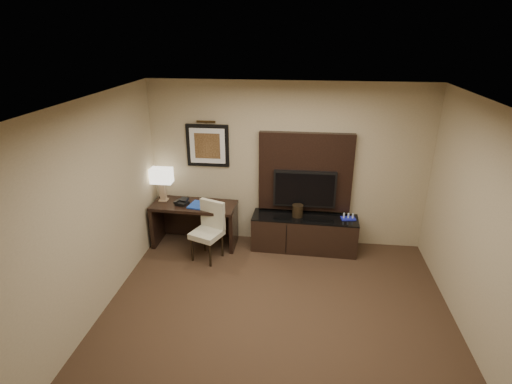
# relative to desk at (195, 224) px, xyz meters

# --- Properties ---
(floor) EXTENTS (4.50, 5.00, 0.01)m
(floor) POSITION_rel_desk_xyz_m (1.50, -2.15, -0.37)
(floor) COLOR #362418
(floor) RESTS_ON ground
(ceiling) EXTENTS (4.50, 5.00, 0.01)m
(ceiling) POSITION_rel_desk_xyz_m (1.50, -2.15, 2.33)
(ceiling) COLOR silver
(ceiling) RESTS_ON wall_back
(wall_back) EXTENTS (4.50, 0.01, 2.70)m
(wall_back) POSITION_rel_desk_xyz_m (1.50, 0.35, 0.98)
(wall_back) COLOR tan
(wall_back) RESTS_ON floor
(wall_left) EXTENTS (0.01, 5.00, 2.70)m
(wall_left) POSITION_rel_desk_xyz_m (-0.75, -2.15, 0.98)
(wall_left) COLOR tan
(wall_left) RESTS_ON floor
(wall_right) EXTENTS (0.01, 5.00, 2.70)m
(wall_right) POSITION_rel_desk_xyz_m (3.75, -2.15, 0.98)
(wall_right) COLOR tan
(wall_right) RESTS_ON floor
(desk) EXTENTS (1.40, 0.65, 0.74)m
(desk) POSITION_rel_desk_xyz_m (0.00, 0.00, 0.00)
(desk) COLOR black
(desk) RESTS_ON floor
(credenza) EXTENTS (1.72, 0.53, 0.59)m
(credenza) POSITION_rel_desk_xyz_m (1.83, 0.05, -0.08)
(credenza) COLOR black
(credenza) RESTS_ON floor
(tv_wall_panel) EXTENTS (1.50, 0.12, 1.30)m
(tv_wall_panel) POSITION_rel_desk_xyz_m (1.80, 0.29, 0.90)
(tv_wall_panel) COLOR black
(tv_wall_panel) RESTS_ON wall_back
(tv) EXTENTS (1.00, 0.08, 0.60)m
(tv) POSITION_rel_desk_xyz_m (1.80, 0.19, 0.65)
(tv) COLOR black
(tv) RESTS_ON tv_wall_panel
(artwork) EXTENTS (0.70, 0.04, 0.70)m
(artwork) POSITION_rel_desk_xyz_m (0.20, 0.33, 1.28)
(artwork) COLOR black
(artwork) RESTS_ON wall_back
(picture_light) EXTENTS (0.04, 0.04, 0.30)m
(picture_light) POSITION_rel_desk_xyz_m (0.20, 0.29, 1.68)
(picture_light) COLOR #422F15
(picture_light) RESTS_ON wall_back
(desk_chair) EXTENTS (0.58, 0.61, 0.89)m
(desk_chair) POSITION_rel_desk_xyz_m (0.31, -0.44, 0.08)
(desk_chair) COLOR beige
(desk_chair) RESTS_ON floor
(table_lamp) EXTENTS (0.34, 0.22, 0.53)m
(table_lamp) POSITION_rel_desk_xyz_m (-0.54, 0.09, 0.64)
(table_lamp) COLOR tan
(table_lamp) RESTS_ON desk
(desk_phone) EXTENTS (0.23, 0.22, 0.09)m
(desk_phone) POSITION_rel_desk_xyz_m (-0.19, -0.04, 0.42)
(desk_phone) COLOR black
(desk_phone) RESTS_ON desk
(blue_folder) EXTENTS (0.29, 0.36, 0.02)m
(blue_folder) POSITION_rel_desk_xyz_m (0.07, -0.04, 0.38)
(blue_folder) COLOR #1A41AD
(blue_folder) RESTS_ON desk
(book) EXTENTS (0.17, 0.03, 0.23)m
(book) POSITION_rel_desk_xyz_m (0.15, -0.06, 0.48)
(book) COLOR #B6AF8F
(book) RESTS_ON desk
(ice_bucket) EXTENTS (0.19, 0.19, 0.20)m
(ice_bucket) POSITION_rel_desk_xyz_m (1.70, 0.06, 0.32)
(ice_bucket) COLOR black
(ice_bucket) RESTS_ON credenza
(minibar_tray) EXTENTS (0.25, 0.17, 0.08)m
(minibar_tray) POSITION_rel_desk_xyz_m (2.52, 0.06, 0.26)
(minibar_tray) COLOR #1B23B3
(minibar_tray) RESTS_ON credenza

